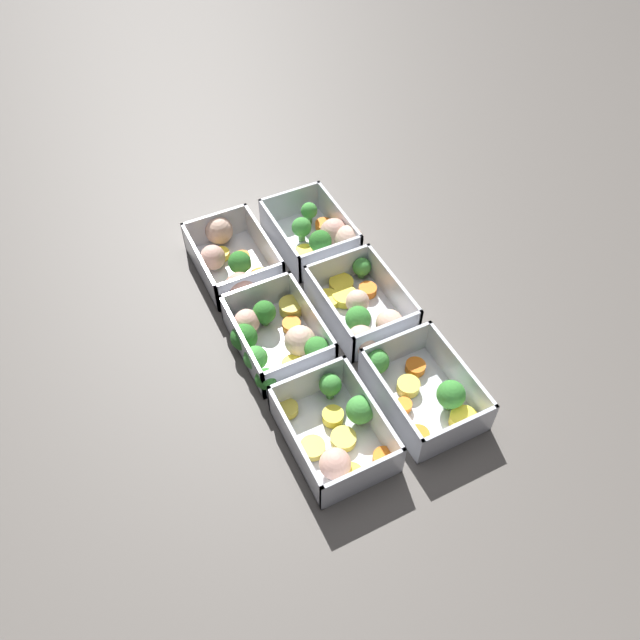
{
  "coord_description": "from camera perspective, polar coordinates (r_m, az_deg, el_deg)",
  "views": [
    {
      "loc": [
        0.53,
        -0.26,
        0.72
      ],
      "look_at": [
        0.0,
        0.0,
        0.02
      ],
      "focal_mm": 35.0,
      "sensor_mm": 36.0,
      "label": 1
    }
  ],
  "objects": [
    {
      "name": "ground_plane",
      "position": [
        0.93,
        0.0,
        -0.77
      ],
      "size": [
        4.0,
        4.0,
        0.0
      ],
      "primitive_type": "plane",
      "color": "#56514C"
    },
    {
      "name": "container_near_left",
      "position": [
        1.01,
        -8.16,
        5.45
      ],
      "size": [
        0.2,
        0.12,
        0.06
      ],
      "color": "silver",
      "rests_on": "ground_plane"
    },
    {
      "name": "container_near_center",
      "position": [
        0.89,
        -4.05,
        -1.61
      ],
      "size": [
        0.16,
        0.13,
        0.06
      ],
      "color": "silver",
      "rests_on": "ground_plane"
    },
    {
      "name": "container_near_right",
      "position": [
        0.81,
        1.59,
        -10.17
      ],
      "size": [
        0.16,
        0.12,
        0.06
      ],
      "color": "silver",
      "rests_on": "ground_plane"
    },
    {
      "name": "container_far_left",
      "position": [
        1.04,
        0.2,
        7.83
      ],
      "size": [
        0.16,
        0.14,
        0.06
      ],
      "color": "silver",
      "rests_on": "ground_plane"
    },
    {
      "name": "container_far_center",
      "position": [
        0.93,
        3.81,
        0.99
      ],
      "size": [
        0.17,
        0.12,
        0.06
      ],
      "color": "silver",
      "rests_on": "ground_plane"
    },
    {
      "name": "container_far_right",
      "position": [
        0.85,
        9.39,
        -6.39
      ],
      "size": [
        0.17,
        0.11,
        0.06
      ],
      "color": "silver",
      "rests_on": "ground_plane"
    }
  ]
}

